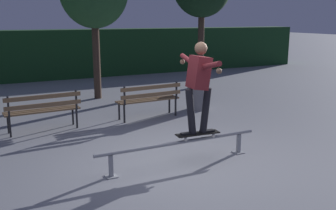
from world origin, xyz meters
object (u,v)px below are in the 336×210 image
at_px(skateboarder, 199,80).
at_px(park_bench_left_center, 149,97).
at_px(skateboard, 198,134).
at_px(park_bench_leftmost, 43,108).
at_px(grind_rail, 180,146).
at_px(trash_can, 196,95).

relative_size(skateboarder, park_bench_left_center, 0.96).
relative_size(skateboard, skateboarder, 0.51).
bearing_deg(park_bench_leftmost, park_bench_left_center, 0.00).
height_order(grind_rail, park_bench_left_center, park_bench_left_center).
bearing_deg(trash_can, grind_rail, -124.72).
bearing_deg(park_bench_left_center, park_bench_leftmost, 180.00).
bearing_deg(skateboarder, park_bench_leftmost, 124.97).
distance_m(grind_rail, skateboard, 0.38).
bearing_deg(skateboard, park_bench_leftmost, 124.94).
xyz_separation_m(skateboarder, park_bench_left_center, (0.42, 3.00, -0.89)).
height_order(grind_rail, skateboarder, skateboarder).
bearing_deg(skateboard, trash_can, 59.56).
xyz_separation_m(skateboarder, trash_can, (1.92, 3.28, -1.01)).
relative_size(grind_rail, skateboard, 3.78).
relative_size(park_bench_leftmost, park_bench_left_center, 1.00).
xyz_separation_m(park_bench_leftmost, park_bench_left_center, (2.52, 0.00, 0.00)).
bearing_deg(trash_can, park_bench_leftmost, -176.10).
distance_m(skateboarder, park_bench_left_center, 3.16).
bearing_deg(trash_can, skateboarder, -120.40).
relative_size(grind_rail, park_bench_leftmost, 1.85).
distance_m(grind_rail, skateboarder, 1.15).
relative_size(grind_rail, skateboarder, 1.92).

